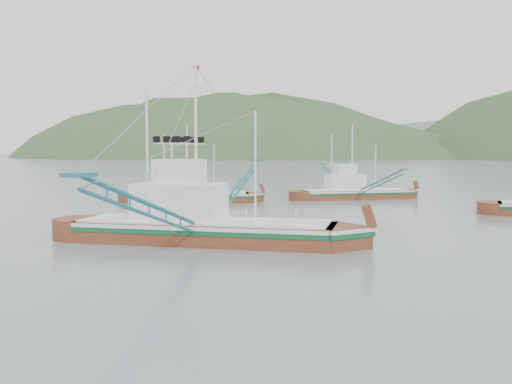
% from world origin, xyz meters
% --- Properties ---
extents(ground, '(1200.00, 1200.00, 0.00)m').
position_xyz_m(ground, '(0.00, 0.00, 0.00)').
color(ground, slate).
rests_on(ground, ground).
extents(main_boat, '(17.70, 30.82, 12.59)m').
position_xyz_m(main_boat, '(-2.60, 2.94, 2.18)').
color(main_boat, '#612814').
rests_on(main_boat, ground).
extents(bg_boat_far, '(18.35, 21.56, 9.86)m').
position_xyz_m(bg_boat_far, '(-1.13, 39.41, 2.10)').
color(bg_boat_far, '#612814').
rests_on(bg_boat_far, ground).
extents(bg_boat_left, '(13.99, 22.70, 9.74)m').
position_xyz_m(bg_boat_left, '(-17.55, 27.49, 2.00)').
color(bg_boat_left, '#612814').
rests_on(bg_boat_left, ground).
extents(headland_left, '(448.00, 308.00, 210.00)m').
position_xyz_m(headland_left, '(-180.00, 360.00, 0.00)').
color(headland_left, '#2E4B26').
rests_on(headland_left, ground).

